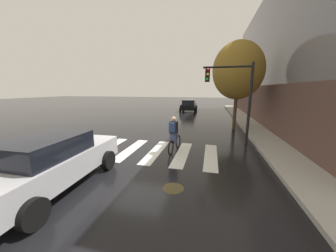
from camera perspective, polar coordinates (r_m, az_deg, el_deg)
name	(u,v)px	position (r m, az deg, el deg)	size (l,w,h in m)	color
ground_plane	(141,150)	(8.79, -8.66, -7.69)	(120.00, 120.00, 0.00)	black
crosswalk_stripes	(131,149)	(8.99, -11.70, -7.33)	(8.15, 3.27, 0.01)	silver
manhole_cover	(173,188)	(5.63, 1.65, -19.20)	(0.64, 0.64, 0.01)	#473D1E
sedan_near	(49,162)	(6.33, -33.65, -9.46)	(2.26, 4.65, 1.59)	#B7B7BC
sedan_mid	(189,105)	(24.22, 6.66, 6.55)	(2.18, 4.48, 1.53)	black
cyclist	(174,135)	(8.24, 1.88, -2.74)	(0.39, 1.70, 1.69)	black
traffic_light_near	(233,90)	(9.90, 20.16, 10.77)	(2.47, 0.28, 4.20)	black
fire_hydrant	(274,126)	(13.61, 30.73, -0.01)	(0.33, 0.22, 0.78)	gold
street_tree_near	(238,71)	(13.92, 21.42, 16.12)	(3.47, 3.47, 6.17)	#4C3823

